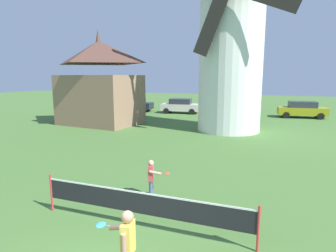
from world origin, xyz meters
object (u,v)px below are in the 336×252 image
parked_car_cream (181,106)px  player_near (127,245)px  tennis_net (141,203)px  windmill (231,39)px  chapel (100,84)px  player_far (152,176)px  parked_car_black (134,104)px  parked_car_green (234,108)px  parked_car_mustard (302,109)px

parked_car_cream → player_near: bearing=-74.3°
tennis_net → windmill: bearing=89.9°
windmill → player_near: size_ratio=8.88×
windmill → chapel: (-10.38, -0.66, -3.18)m
windmill → parked_car_cream: size_ratio=3.23×
player_near → player_far: (-1.19, 3.84, -0.15)m
tennis_net → parked_car_cream: 23.72m
tennis_net → player_near: 2.11m
windmill → player_far: 13.96m
windmill → chapel: bearing=-176.3°
tennis_net → parked_car_black: bearing=117.5°
player_near → parked_car_green: 24.79m
parked_car_mustard → player_near: bearing=-100.9°
parked_car_mustard → chapel: bearing=-148.7°
tennis_net → chapel: size_ratio=0.77×
parked_car_green → chapel: bearing=-137.7°
player_far → chapel: 15.77m
tennis_net → parked_car_green: (-0.61, 22.77, 0.12)m
windmill → parked_car_black: windmill is taller
parked_car_black → parked_car_cream: bearing=1.5°
player_near → parked_car_black: parked_car_black is taller
player_near → tennis_net: bearing=109.0°
tennis_net → parked_car_black: parked_car_black is taller
tennis_net → player_near: (0.68, -1.98, 0.17)m
parked_car_green → parked_car_black: bearing=-179.8°
parked_car_green → chapel: size_ratio=0.55×
parked_car_green → chapel: chapel is taller
parked_car_cream → chapel: (-4.05, -8.97, 2.47)m
tennis_net → player_far: 1.92m
parked_car_black → parked_car_cream: (5.54, 0.14, -0.00)m
player_far → chapel: chapel is taller
player_near → parked_car_cream: bearing=105.7°
windmill → chapel: 10.88m
player_near → parked_car_black: 27.71m
parked_car_cream → parked_car_mustard: size_ratio=0.94×
tennis_net → player_near: size_ratio=3.82×
player_near → parked_car_mustard: size_ratio=0.34×
parked_car_black → chapel: size_ratio=0.58×
player_far → parked_car_cream: bearing=105.4°
parked_car_cream → tennis_net: bearing=-74.6°
windmill → tennis_net: bearing=-90.1°
windmill → parked_car_black: size_ratio=3.10×
parked_car_green → parked_car_mustard: size_ratio=0.94×
tennis_net → player_far: bearing=105.3°
chapel → parked_car_green: bearing=42.3°
player_far → parked_car_green: parked_car_green is taller
windmill → player_far: windmill is taller
player_far → parked_car_black: bearing=118.5°
windmill → parked_car_black: 15.48m
player_near → parked_car_green: (-1.29, 24.75, -0.05)m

